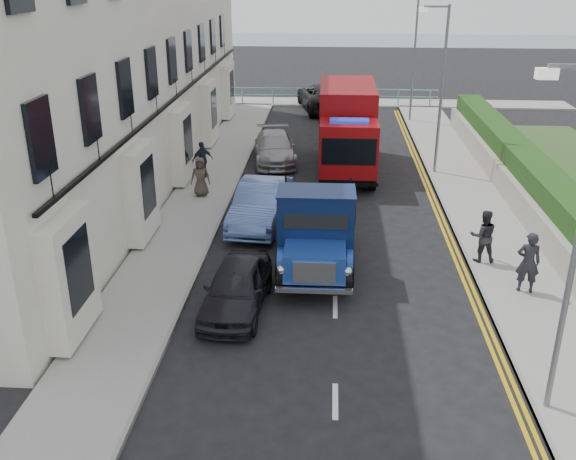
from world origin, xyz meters
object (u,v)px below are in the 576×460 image
object	(u,v)px
lamp_mid	(440,81)
parked_car_front	(236,287)
lamp_near	(572,230)
bedford_lorry	(316,236)
lamp_far	(412,51)
pedestrian_east_near	(528,262)
red_lorry	(347,127)

from	to	relation	value
lamp_mid	parked_car_front	size ratio (longest dim) A/B	1.86
lamp_near	bedford_lorry	bearing A→B (deg)	128.41
lamp_mid	lamp_far	size ratio (longest dim) A/B	1.00
lamp_mid	bedford_lorry	bearing A→B (deg)	-115.53
parked_car_front	pedestrian_east_near	bearing A→B (deg)	13.42
lamp_far	pedestrian_east_near	distance (m)	21.20
lamp_far	bedford_lorry	size ratio (longest dim) A/B	1.27
bedford_lorry	pedestrian_east_near	world-z (taller)	bedford_lorry
lamp_near	bedford_lorry	xyz separation A→B (m)	(-4.77, 6.02, -2.81)
parked_car_front	lamp_near	bearing A→B (deg)	-24.98
lamp_mid	red_lorry	world-z (taller)	lamp_mid
pedestrian_east_near	lamp_mid	bearing A→B (deg)	-77.13
lamp_mid	pedestrian_east_near	distance (m)	11.41
lamp_mid	red_lorry	xyz separation A→B (m)	(-3.71, 0.49, -2.07)
parked_car_front	bedford_lorry	bearing A→B (deg)	52.61
lamp_near	pedestrian_east_near	distance (m)	5.96
bedford_lorry	parked_car_front	world-z (taller)	bedford_lorry
parked_car_front	pedestrian_east_near	size ratio (longest dim) A/B	2.16
lamp_mid	parked_car_front	world-z (taller)	lamp_mid
lamp_near	bedford_lorry	size ratio (longest dim) A/B	1.27
lamp_far	parked_car_front	size ratio (longest dim) A/B	1.86
red_lorry	parked_car_front	world-z (taller)	red_lorry
bedford_lorry	pedestrian_east_near	size ratio (longest dim) A/B	3.17
pedestrian_east_near	parked_car_front	bearing A→B (deg)	17.24
lamp_far	parked_car_front	distance (m)	23.53
red_lorry	parked_car_front	distance (m)	13.20
lamp_far	bedford_lorry	distance (m)	20.74
lamp_far	pedestrian_east_near	xyz separation A→B (m)	(1.01, -20.96, -3.01)
bedford_lorry	parked_car_front	bearing A→B (deg)	-131.63
lamp_near	bedford_lorry	world-z (taller)	lamp_near
lamp_far	red_lorry	size ratio (longest dim) A/B	1.01
lamp_mid	red_lorry	size ratio (longest dim) A/B	1.01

